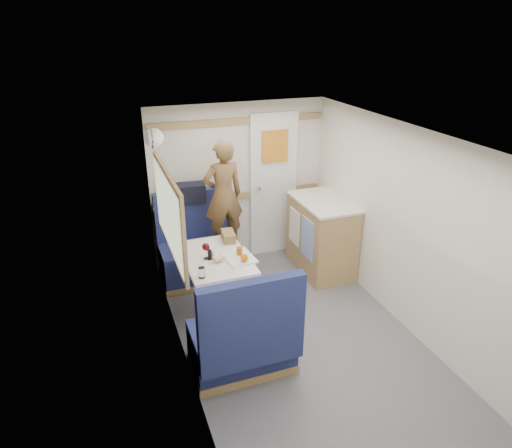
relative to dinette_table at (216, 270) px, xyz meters
name	(u,v)px	position (x,y,z in m)	size (l,w,h in m)	color
floor	(317,364)	(0.65, -1.00, -0.57)	(4.50, 4.50, 0.00)	#515156
ceiling	(331,149)	(0.65, -1.00, 1.43)	(4.50, 4.50, 0.00)	silver
wall_back	(239,184)	(0.65, 1.25, 0.43)	(2.20, 0.02, 2.00)	silver
wall_left	(191,293)	(-0.45, -1.00, 0.43)	(0.02, 4.50, 2.00)	silver
wall_right	(433,247)	(1.75, -1.00, 0.43)	(0.02, 4.50, 2.00)	silver
oak_trim_low	(240,196)	(0.65, 1.23, 0.28)	(2.15, 0.02, 0.08)	#997445
oak_trim_high	(238,121)	(0.65, 1.23, 1.21)	(2.15, 0.02, 0.08)	#997445
side_window	(168,213)	(-0.43, 0.00, 0.68)	(0.04, 1.30, 0.72)	#A3AF95
rear_door	(273,183)	(1.10, 1.22, 0.41)	(0.62, 0.12, 1.86)	white
dinette_table	(216,270)	(0.00, 0.00, 0.00)	(0.62, 0.92, 0.72)	white
bench_far	(198,255)	(0.00, 0.86, -0.27)	(0.90, 0.59, 1.05)	#181B4D
bench_near	(244,344)	(0.00, -0.86, -0.27)	(0.90, 0.59, 1.05)	#181B4D
ledge	(190,203)	(0.00, 1.12, 0.31)	(0.90, 0.14, 0.04)	#997445
dome_light	(154,138)	(-0.39, 0.85, 1.18)	(0.20, 0.20, 0.20)	white
galley_counter	(321,236)	(1.47, 0.55, -0.10)	(0.57, 0.92, 0.92)	#997445
person	(223,195)	(0.29, 0.71, 0.51)	(0.46, 0.30, 1.26)	brown
duffel_bag	(186,193)	(-0.05, 1.12, 0.44)	(0.45, 0.21, 0.21)	black
tray	(239,257)	(0.21, -0.11, 0.16)	(0.27, 0.35, 0.02)	white
orange_fruit	(244,258)	(0.22, -0.22, 0.21)	(0.08, 0.08, 0.08)	orange
cheese_block	(219,258)	(0.00, -0.11, 0.19)	(0.10, 0.06, 0.04)	#E4CD84
wine_glass	(206,248)	(-0.10, -0.01, 0.28)	(0.08, 0.08, 0.17)	white
tumbler_left	(202,273)	(-0.23, -0.35, 0.21)	(0.06, 0.06, 0.10)	silver
beer_glass	(239,252)	(0.22, -0.07, 0.20)	(0.06, 0.06, 0.09)	#964B15
pepper_grinder	(210,255)	(-0.07, -0.04, 0.21)	(0.04, 0.04, 0.11)	black
salt_grinder	(213,254)	(-0.03, -0.03, 0.20)	(0.04, 0.04, 0.09)	white
bread_loaf	(228,236)	(0.22, 0.31, 0.20)	(0.12, 0.23, 0.10)	#8F603C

